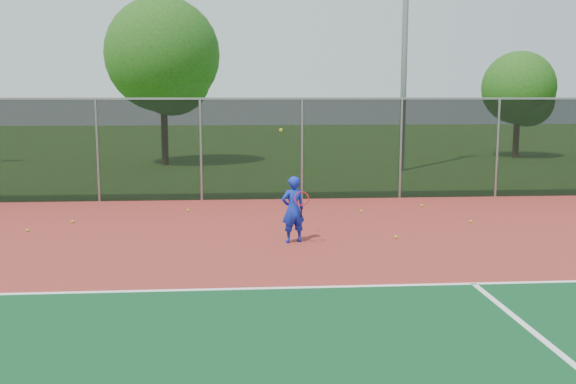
{
  "coord_description": "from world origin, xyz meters",
  "views": [
    {
      "loc": [
        -1.84,
        -7.02,
        3.13
      ],
      "look_at": [
        -0.94,
        5.0,
        1.3
      ],
      "focal_mm": 40.0,
      "sensor_mm": 36.0,
      "label": 1
    }
  ],
  "objects": [
    {
      "name": "practice_ball_5",
      "position": [
        -3.26,
        10.13,
        0.06
      ],
      "size": [
        0.07,
        0.07,
        0.07
      ],
      "primitive_type": "sphere",
      "color": "#A7C516",
      "rests_on": "court_apron"
    },
    {
      "name": "tree_back_mid",
      "position": [
        12.01,
        23.99,
        3.3
      ],
      "size": [
        3.59,
        3.59,
        5.27
      ],
      "color": "#382014",
      "rests_on": "ground"
    },
    {
      "name": "court_apron",
      "position": [
        0.0,
        2.0,
        0.01
      ],
      "size": [
        30.0,
        20.0,
        0.02
      ],
      "primitive_type": "cube",
      "color": "maroon",
      "rests_on": "ground"
    },
    {
      "name": "practice_ball_1",
      "position": [
        -5.96,
        8.73,
        0.06
      ],
      "size": [
        0.07,
        0.07,
        0.07
      ],
      "primitive_type": "sphere",
      "color": "#A7C516",
      "rests_on": "court_apron"
    },
    {
      "name": "practice_ball_4",
      "position": [
        3.78,
        8.03,
        0.06
      ],
      "size": [
        0.07,
        0.07,
        0.07
      ],
      "primitive_type": "sphere",
      "color": "#A7C516",
      "rests_on": "court_apron"
    },
    {
      "name": "fence_back",
      "position": [
        0.0,
        12.0,
        1.56
      ],
      "size": [
        30.0,
        0.06,
        3.03
      ],
      "color": "black",
      "rests_on": "court_apron"
    },
    {
      "name": "practice_ball_3",
      "position": [
        1.54,
        6.46,
        0.06
      ],
      "size": [
        0.07,
        0.07,
        0.07
      ],
      "primitive_type": "sphere",
      "color": "#A7C516",
      "rests_on": "court_apron"
    },
    {
      "name": "ground",
      "position": [
        0.0,
        0.0,
        0.0
      ],
      "size": [
        120.0,
        120.0,
        0.0
      ],
      "primitive_type": "plane",
      "color": "#31601B",
      "rests_on": "ground"
    },
    {
      "name": "practice_ball_0",
      "position": [
        -6.73,
        7.78,
        0.06
      ],
      "size": [
        0.07,
        0.07,
        0.07
      ],
      "primitive_type": "sphere",
      "color": "#A7C516",
      "rests_on": "court_apron"
    },
    {
      "name": "tree_back_left",
      "position": [
        -5.12,
        21.99,
        4.64
      ],
      "size": [
        5.04,
        5.04,
        7.4
      ],
      "color": "#382014",
      "rests_on": "ground"
    },
    {
      "name": "tennis_player",
      "position": [
        -0.74,
        6.28,
        0.73
      ],
      "size": [
        0.6,
        0.65,
        2.42
      ],
      "color": "#1327B7",
      "rests_on": "court_apron"
    },
    {
      "name": "practice_ball_6",
      "position": [
        1.37,
        9.65,
        0.06
      ],
      "size": [
        0.07,
        0.07,
        0.07
      ],
      "primitive_type": "sphere",
      "color": "#A7C516",
      "rests_on": "court_apron"
    },
    {
      "name": "practice_ball_2",
      "position": [
        3.23,
        10.38,
        0.06
      ],
      "size": [
        0.07,
        0.07,
        0.07
      ],
      "primitive_type": "sphere",
      "color": "#A7C516",
      "rests_on": "court_apron"
    }
  ]
}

